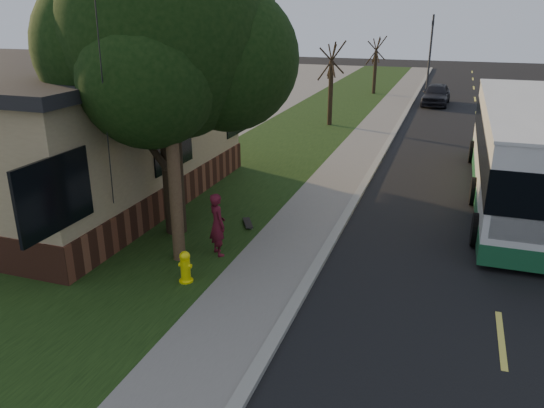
% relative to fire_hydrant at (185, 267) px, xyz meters
% --- Properties ---
extents(ground, '(120.00, 120.00, 0.00)m').
position_rel_fire_hydrant_xyz_m(ground, '(2.60, 0.00, -0.43)').
color(ground, black).
rests_on(ground, ground).
extents(road, '(8.00, 80.00, 0.01)m').
position_rel_fire_hydrant_xyz_m(road, '(6.60, 10.00, -0.43)').
color(road, black).
rests_on(road, ground).
extents(curb, '(0.25, 80.00, 0.12)m').
position_rel_fire_hydrant_xyz_m(curb, '(2.60, 10.00, -0.37)').
color(curb, gray).
rests_on(curb, ground).
extents(sidewalk, '(2.00, 80.00, 0.08)m').
position_rel_fire_hydrant_xyz_m(sidewalk, '(1.60, 10.00, -0.39)').
color(sidewalk, slate).
rests_on(sidewalk, ground).
extents(grass_verge, '(5.00, 80.00, 0.07)m').
position_rel_fire_hydrant_xyz_m(grass_verge, '(-1.90, 10.00, -0.40)').
color(grass_verge, black).
rests_on(grass_verge, ground).
extents(building_lot, '(15.00, 80.00, 0.04)m').
position_rel_fire_hydrant_xyz_m(building_lot, '(-11.90, 10.00, -0.41)').
color(building_lot, slate).
rests_on(building_lot, ground).
extents(fire_hydrant, '(0.32, 0.32, 0.74)m').
position_rel_fire_hydrant_xyz_m(fire_hydrant, '(0.00, 0.00, 0.00)').
color(fire_hydrant, '#FFEE0D').
rests_on(fire_hydrant, grass_verge).
extents(utility_pole, '(2.86, 3.21, 9.07)m').
position_rel_fire_hydrant_xyz_m(utility_pole, '(-0.71, 0.99, 4.20)').
color(utility_pole, '#473321').
rests_on(utility_pole, ground).
extents(leafy_tree, '(6.30, 6.00, 7.80)m').
position_rel_fire_hydrant_xyz_m(leafy_tree, '(-1.57, 2.65, 4.73)').
color(leafy_tree, black).
rests_on(leafy_tree, grass_verge).
extents(bare_tree_near, '(1.38, 1.21, 4.31)m').
position_rel_fire_hydrant_xyz_m(bare_tree_near, '(-0.90, 18.00, 1.72)').
color(bare_tree_near, black).
rests_on(bare_tree_near, grass_verge).
extents(bare_tree_far, '(1.38, 1.21, 4.03)m').
position_rel_fire_hydrant_xyz_m(bare_tree_far, '(-0.40, 30.00, 1.57)').
color(bare_tree_far, black).
rests_on(bare_tree_far, grass_verge).
extents(traffic_signal, '(0.18, 0.22, 5.50)m').
position_rel_fire_hydrant_xyz_m(traffic_signal, '(3.10, 34.00, 2.73)').
color(traffic_signal, '#2D2D30').
rests_on(traffic_signal, ground).
extents(transit_bus, '(2.69, 11.64, 3.15)m').
position_rel_fire_hydrant_xyz_m(transit_bus, '(7.41, 8.57, 1.25)').
color(transit_bus, silver).
rests_on(transit_bus, ground).
extents(skateboarder, '(0.69, 0.68, 1.60)m').
position_rel_fire_hydrant_xyz_m(skateboarder, '(0.10, 1.54, 0.44)').
color(skateboarder, '#53101E').
rests_on(skateboarder, grass_verge).
extents(skateboard_main, '(0.56, 0.80, 0.08)m').
position_rel_fire_hydrant_xyz_m(skateboard_main, '(0.10, 3.55, -0.31)').
color(skateboard_main, black).
rests_on(skateboard_main, grass_verge).
extents(dumpster, '(1.76, 1.52, 1.36)m').
position_rel_fire_hydrant_xyz_m(dumpster, '(-6.90, 8.66, 0.29)').
color(dumpster, black).
rests_on(dumpster, building_lot).
extents(distant_car, '(1.79, 4.07, 1.36)m').
position_rel_fire_hydrant_xyz_m(distant_car, '(4.10, 26.75, 0.25)').
color(distant_car, black).
rests_on(distant_car, ground).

